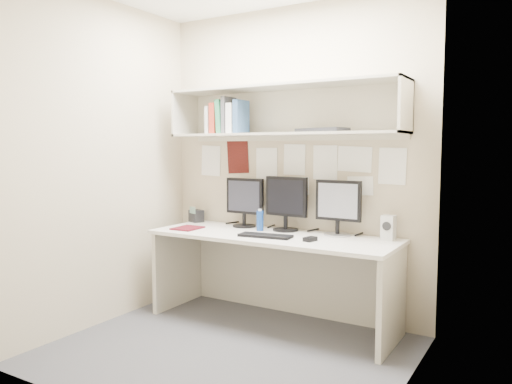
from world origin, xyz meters
The scene contains 19 objects.
floor centered at (0.00, 0.00, 0.00)m, with size 2.40×2.00×0.01m, color #414145.
wall_back centered at (0.00, 1.00, 1.30)m, with size 2.40×0.02×2.60m, color #B8A98D.
wall_front centered at (0.00, -1.00, 1.30)m, with size 2.40×0.02×2.60m, color #B8A98D.
wall_left centered at (-1.20, 0.00, 1.30)m, with size 0.02×2.00×2.60m, color #B8A98D.
wall_right centered at (1.20, 0.00, 1.30)m, with size 0.02×2.00×2.60m, color #B8A98D.
desk centered at (0.00, 0.65, 0.37)m, with size 2.00×0.70×0.73m.
overhead_hutch centered at (0.00, 0.86, 1.72)m, with size 2.00×0.38×0.40m.
pinned_papers centered at (0.00, 0.99, 1.25)m, with size 1.92×0.01×0.48m, color white, non-canonical shape.
monitor_left centered at (-0.40, 0.87, 0.96)m, with size 0.37×0.20×0.42m.
monitor_center centered at (0.01, 0.87, 0.98)m, with size 0.39×0.21×0.45m.
monitor_right centered at (0.47, 0.87, 0.97)m, with size 0.37×0.21×0.44m.
keyboard centered at (0.01, 0.51, 0.74)m, with size 0.41×0.15×0.02m, color black.
mouse centered at (0.38, 0.53, 0.75)m, with size 0.06×0.10×0.03m, color black.
speaker centered at (0.87, 0.87, 0.82)m, with size 0.10×0.10×0.19m.
blue_bottle centered at (-0.18, 0.75, 0.82)m, with size 0.06×0.06×0.18m.
maroon_notebook centered at (-0.76, 0.52, 0.74)m, with size 0.20×0.24×0.01m, color #510D17.
desk_phone centered at (-0.94, 0.88, 0.79)m, with size 0.15×0.15×0.15m.
book_stack centered at (-0.51, 0.77, 1.68)m, with size 0.34×0.19×0.31m.
hutch_tray centered at (0.36, 0.77, 1.56)m, with size 0.43×0.16×0.03m, color black.
Camera 1 is at (1.90, -2.80, 1.41)m, focal length 35.00 mm.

